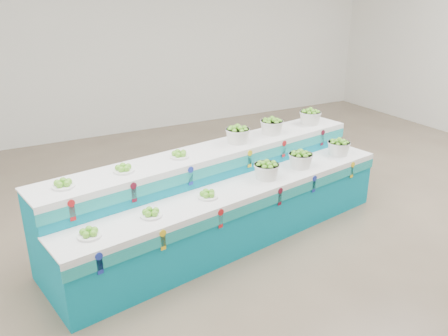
{
  "coord_description": "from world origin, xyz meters",
  "views": [
    {
      "loc": [
        -3.32,
        -3.95,
        2.84
      ],
      "look_at": [
        -0.99,
        0.39,
        0.87
      ],
      "focal_mm": 37.32,
      "sensor_mm": 36.0,
      "label": 1
    }
  ],
  "objects_px": {
    "display_stand": "(224,197)",
    "basket_lower_left": "(267,170)",
    "plate_upper_mid": "(123,168)",
    "basket_upper_right": "(310,116)"
  },
  "relations": [
    {
      "from": "display_stand",
      "to": "basket_lower_left",
      "type": "xyz_separation_m",
      "value": [
        0.46,
        -0.19,
        0.32
      ]
    },
    {
      "from": "display_stand",
      "to": "plate_upper_mid",
      "type": "height_order",
      "value": "plate_upper_mid"
    },
    {
      "from": "basket_lower_left",
      "to": "basket_upper_right",
      "type": "distance_m",
      "value": 1.43
    },
    {
      "from": "basket_lower_left",
      "to": "plate_upper_mid",
      "type": "relative_size",
      "value": 1.35
    },
    {
      "from": "plate_upper_mid",
      "to": "display_stand",
      "type": "bearing_deg",
      "value": -3.28
    },
    {
      "from": "display_stand",
      "to": "basket_upper_right",
      "type": "height_order",
      "value": "basket_upper_right"
    },
    {
      "from": "display_stand",
      "to": "basket_upper_right",
      "type": "bearing_deg",
      "value": 8.7
    },
    {
      "from": "basket_upper_right",
      "to": "basket_lower_left",
      "type": "bearing_deg",
      "value": -147.93
    },
    {
      "from": "display_stand",
      "to": "basket_upper_right",
      "type": "distance_m",
      "value": 1.85
    },
    {
      "from": "plate_upper_mid",
      "to": "basket_upper_right",
      "type": "relative_size",
      "value": 0.74
    }
  ]
}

